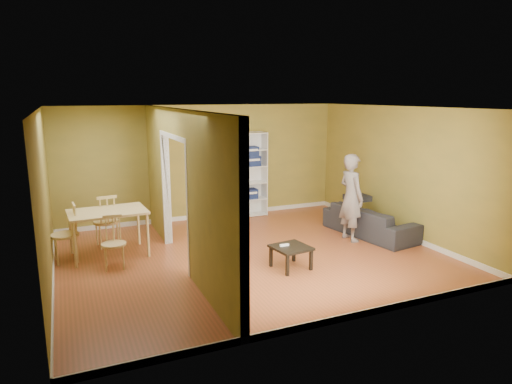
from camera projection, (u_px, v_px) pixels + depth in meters
room_shell at (250, 184)px, 7.91m from camera, size 6.50×6.50×6.50m
partition at (182, 189)px, 7.45m from camera, size 0.22×5.50×2.60m
wall_speaker at (265, 134)px, 10.78m from camera, size 0.10×0.10×0.10m
sofa at (370, 217)px, 9.26m from camera, size 2.15×1.17×0.78m
person at (352, 190)px, 8.84m from camera, size 0.75×0.60×2.01m
bookshelf at (248, 174)px, 10.71m from camera, size 0.83×0.36×1.97m
paper_box_navy_a at (247, 194)px, 10.75m from camera, size 0.44×0.29×0.23m
paper_box_navy_b at (250, 161)px, 10.61m from camera, size 0.46×0.30×0.24m
paper_box_navy_c at (249, 152)px, 10.56m from camera, size 0.42×0.28×0.22m
coffee_table at (291, 250)px, 7.49m from camera, size 0.57×0.57×0.38m
game_controller at (284, 245)px, 7.50m from camera, size 0.16×0.04×0.03m
dining_table at (108, 215)px, 8.02m from camera, size 1.31×0.88×0.82m
chair_left at (65, 233)px, 7.76m from camera, size 0.49×0.49×1.01m
chair_near at (114, 243)px, 7.48m from camera, size 0.45×0.45×0.88m
chair_far at (106, 220)px, 8.56m from camera, size 0.52×0.52×1.01m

